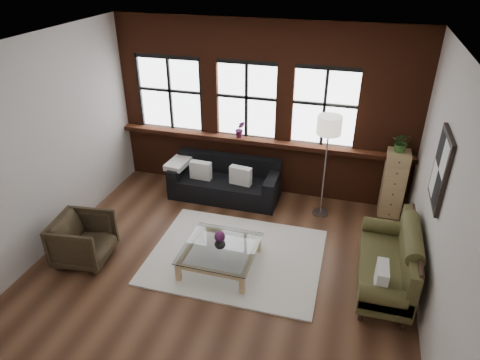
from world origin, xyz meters
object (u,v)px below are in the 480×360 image
(dark_sofa, at_px, (225,180))
(vase, at_px, (220,243))
(vintage_settee, at_px, (386,259))
(coffee_table, at_px, (220,257))
(armchair, at_px, (83,240))
(floor_lamp, at_px, (325,164))
(drawer_chest, at_px, (394,184))

(dark_sofa, xyz_separation_m, vase, (0.55, -1.96, 0.06))
(vintage_settee, bearing_deg, coffee_table, -174.06)
(armchair, distance_m, floor_lamp, 4.05)
(vintage_settee, xyz_separation_m, armchair, (-4.34, -0.64, -0.10))
(drawer_chest, bearing_deg, armchair, -149.78)
(coffee_table, xyz_separation_m, drawer_chest, (2.44, 2.21, 0.44))
(armchair, bearing_deg, vintage_settee, -88.37)
(armchair, xyz_separation_m, drawer_chest, (4.47, 2.60, 0.25))
(drawer_chest, xyz_separation_m, floor_lamp, (-1.17, -0.35, 0.39))
(vase, xyz_separation_m, floor_lamp, (1.27, 1.86, 0.57))
(armchair, bearing_deg, dark_sofa, -38.83)
(dark_sofa, distance_m, vintage_settee, 3.34)
(vintage_settee, relative_size, vase, 10.23)
(drawer_chest, bearing_deg, floor_lamp, -163.50)
(dark_sofa, bearing_deg, coffee_table, -74.22)
(vintage_settee, relative_size, drawer_chest, 1.43)
(armchair, bearing_deg, coffee_table, -85.65)
(vase, relative_size, drawer_chest, 0.14)
(vase, height_order, floor_lamp, floor_lamp)
(drawer_chest, bearing_deg, vintage_settee, -93.71)
(vintage_settee, bearing_deg, drawer_chest, 86.29)
(vase, relative_size, floor_lamp, 0.09)
(armchair, distance_m, coffee_table, 2.08)
(dark_sofa, xyz_separation_m, coffee_table, (0.55, -1.96, -0.20))
(dark_sofa, bearing_deg, drawer_chest, 4.81)
(armchair, relative_size, vase, 4.67)
(vase, bearing_deg, drawer_chest, 42.09)
(vase, bearing_deg, armchair, -168.91)
(coffee_table, distance_m, vase, 0.26)
(dark_sofa, relative_size, vase, 11.92)
(vintage_settee, xyz_separation_m, drawer_chest, (0.13, 1.97, 0.14))
(coffee_table, relative_size, floor_lamp, 0.53)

